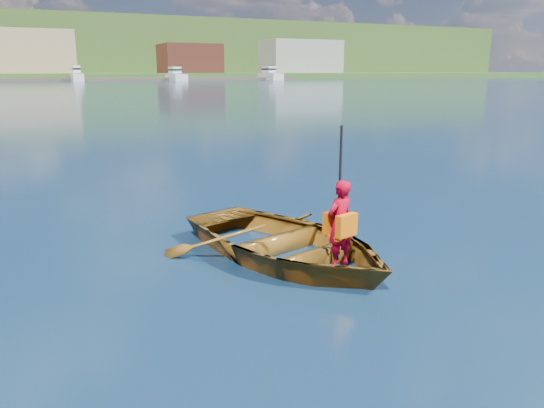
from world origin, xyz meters
TOP-DOWN VIEW (x-y plane):
  - ground at (0.00, 0.00)m, footprint 600.00×600.00m
  - rowboat at (-0.25, -0.32)m, footprint 3.67×4.37m
  - child_paddler at (0.16, -1.14)m, footprint 0.50×0.42m
  - shoreline at (0.00, 236.61)m, footprint 400.00×140.00m
  - dock at (-8.27, 148.00)m, footprint 160.00×12.03m
  - waterfront_buildings at (-7.74, 165.00)m, footprint 202.00×16.00m
  - marina_yachts at (-2.64, 143.31)m, footprint 142.18×13.18m

SIDE VIEW (x-z plane):
  - ground at x=0.00m, z-range 0.00..0.00m
  - rowboat at x=-0.25m, z-range -0.15..0.63m
  - dock at x=-8.27m, z-range 0.00..0.80m
  - child_paddler at x=0.16m, z-range -0.25..1.64m
  - marina_yachts at x=-2.64m, z-range -0.72..3.50m
  - waterfront_buildings at x=-7.74m, z-range 0.74..14.74m
  - shoreline at x=0.00m, z-range -0.68..21.32m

